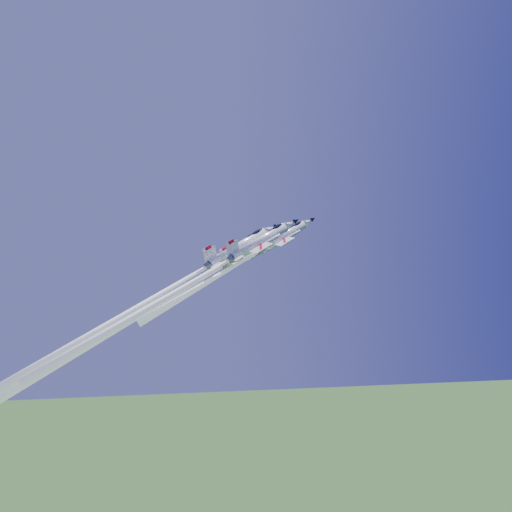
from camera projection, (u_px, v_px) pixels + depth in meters
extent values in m
cylinder|color=white|center=(283.00, 237.00, 123.37)|extent=(7.19, 4.16, 10.90)
cone|color=white|center=(308.00, 222.00, 125.25)|extent=(2.90, 2.40, 2.86)
cone|color=black|center=(313.00, 219.00, 125.69)|extent=(1.46, 1.21, 1.44)
cone|color=slate|center=(259.00, 251.00, 121.63)|extent=(2.42, 2.21, 1.96)
ellipsoid|color=black|center=(298.00, 225.00, 124.41)|extent=(3.00, 1.60, 2.23)
cube|color=black|center=(292.00, 227.00, 123.95)|extent=(1.06, 0.37, 0.77)
cube|color=white|center=(279.00, 240.00, 123.12)|extent=(5.18, 9.56, 2.77)
cube|color=white|center=(289.00, 232.00, 125.12)|extent=(2.92, 1.65, 1.69)
cube|color=white|center=(294.00, 233.00, 122.94)|extent=(2.92, 1.65, 1.69)
cube|color=white|center=(263.00, 249.00, 121.91)|extent=(2.71, 5.24, 1.46)
cube|color=white|center=(261.00, 242.00, 121.57)|extent=(3.29, 1.00, 3.59)
cube|color=red|center=(260.00, 236.00, 121.30)|extent=(1.25, 0.43, 1.02)
cube|color=black|center=(285.00, 240.00, 123.61)|extent=(8.30, 1.90, 4.79)
sphere|color=white|center=(258.00, 252.00, 121.57)|extent=(0.99, 0.84, 0.94)
cone|color=white|center=(201.00, 286.00, 117.52)|extent=(15.40, 7.47, 26.40)
cylinder|color=white|center=(252.00, 249.00, 126.31)|extent=(8.45, 4.89, 12.79)
cone|color=white|center=(281.00, 232.00, 128.52)|extent=(3.41, 2.82, 3.36)
cone|color=black|center=(287.00, 228.00, 129.03)|extent=(1.72, 1.42, 1.69)
cone|color=slate|center=(224.00, 265.00, 124.28)|extent=(2.84, 2.59, 2.30)
ellipsoid|color=black|center=(269.00, 235.00, 127.53)|extent=(3.52, 1.88, 2.61)
cube|color=black|center=(263.00, 237.00, 126.99)|extent=(1.25, 0.43, 0.91)
cube|color=white|center=(247.00, 253.00, 126.02)|extent=(6.08, 11.22, 3.25)
cube|color=white|center=(259.00, 244.00, 128.37)|extent=(3.42, 1.94, 1.98)
cube|color=white|center=(264.00, 245.00, 125.81)|extent=(3.42, 1.94, 1.98)
cube|color=white|center=(229.00, 263.00, 124.60)|extent=(3.18, 6.16, 1.71)
cube|color=white|center=(226.00, 255.00, 124.20)|extent=(3.87, 1.17, 4.21)
cube|color=red|center=(224.00, 249.00, 123.88)|extent=(1.47, 0.50, 1.20)
cube|color=black|center=(254.00, 253.00, 126.59)|extent=(9.75, 2.23, 5.63)
sphere|color=white|center=(223.00, 266.00, 124.20)|extent=(1.16, 0.99, 1.10)
cone|color=white|center=(103.00, 337.00, 116.03)|extent=(29.36, 13.40, 52.13)
cylinder|color=white|center=(260.00, 242.00, 114.85)|extent=(8.03, 4.65, 12.17)
cone|color=white|center=(290.00, 224.00, 116.95)|extent=(3.24, 2.68, 3.19)
cone|color=black|center=(296.00, 220.00, 117.44)|extent=(1.63, 1.35, 1.60)
cone|color=slate|center=(231.00, 259.00, 112.91)|extent=(2.70, 2.46, 2.19)
ellipsoid|color=black|center=(278.00, 227.00, 116.01)|extent=(3.35, 1.78, 2.49)
cube|color=black|center=(271.00, 230.00, 115.49)|extent=(1.19, 0.41, 0.86)
cube|color=white|center=(255.00, 246.00, 114.56)|extent=(5.79, 10.68, 3.09)
cube|color=white|center=(267.00, 237.00, 116.80)|extent=(3.26, 1.85, 1.88)
cube|color=white|center=(273.00, 238.00, 114.37)|extent=(3.26, 1.85, 1.88)
cube|color=white|center=(235.00, 257.00, 113.22)|extent=(3.02, 5.86, 1.63)
cube|color=white|center=(233.00, 249.00, 112.83)|extent=(3.68, 1.11, 4.01)
cube|color=red|center=(231.00, 242.00, 112.53)|extent=(1.40, 0.48, 1.14)
cube|color=black|center=(262.00, 246.00, 115.11)|extent=(9.27, 2.12, 5.35)
sphere|color=white|center=(230.00, 260.00, 112.83)|extent=(1.11, 0.94, 1.04)
cone|color=white|center=(132.00, 318.00, 106.68)|extent=(22.59, 10.55, 39.58)
cylinder|color=white|center=(238.00, 248.00, 119.27)|extent=(8.69, 5.03, 13.16)
cone|color=white|center=(270.00, 230.00, 121.55)|extent=(3.50, 2.90, 3.45)
cone|color=black|center=(277.00, 225.00, 122.07)|extent=(1.76, 1.46, 1.73)
cone|color=slate|center=(208.00, 266.00, 117.18)|extent=(2.92, 2.66, 2.36)
ellipsoid|color=black|center=(257.00, 233.00, 120.53)|extent=(3.62, 1.93, 2.69)
cube|color=black|center=(250.00, 236.00, 119.97)|extent=(1.28, 0.45, 0.93)
cube|color=white|center=(233.00, 253.00, 118.97)|extent=(6.26, 11.54, 3.35)
cube|color=white|center=(247.00, 242.00, 121.39)|extent=(3.52, 2.00, 2.04)
cube|color=white|center=(252.00, 244.00, 118.76)|extent=(3.52, 2.00, 2.04)
cube|color=white|center=(213.00, 264.00, 117.51)|extent=(3.27, 6.33, 1.76)
cube|color=white|center=(210.00, 255.00, 117.10)|extent=(3.98, 1.20, 4.33)
cube|color=red|center=(208.00, 248.00, 116.77)|extent=(1.51, 0.52, 1.24)
cube|color=black|center=(240.00, 253.00, 119.56)|extent=(10.02, 2.30, 5.79)
sphere|color=white|center=(207.00, 267.00, 117.10)|extent=(1.20, 1.02, 1.13)
cone|color=white|center=(104.00, 327.00, 110.49)|extent=(24.27, 11.35, 42.51)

